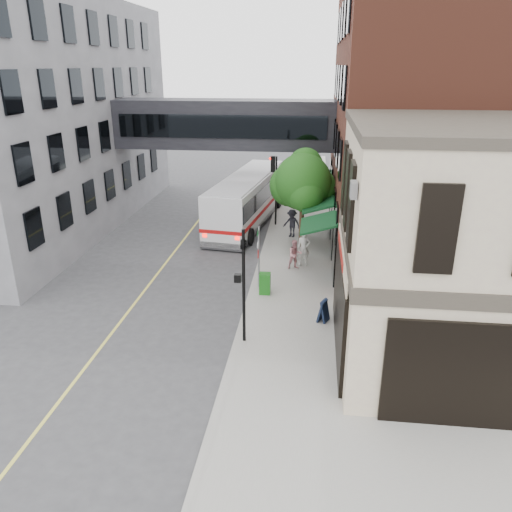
% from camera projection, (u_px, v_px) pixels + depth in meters
% --- Properties ---
extents(ground, '(120.00, 120.00, 0.00)m').
position_uv_depth(ground, '(225.00, 372.00, 17.46)').
color(ground, '#38383A').
rests_on(ground, ground).
extents(sidewalk_main, '(4.00, 60.00, 0.15)m').
position_uv_depth(sidewalk_main, '(298.00, 241.00, 30.19)').
color(sidewalk_main, gray).
rests_on(sidewalk_main, ground).
extents(corner_building, '(10.19, 8.12, 8.45)m').
position_uv_depth(corner_building, '(495.00, 251.00, 16.82)').
color(corner_building, '#BEA891').
rests_on(corner_building, ground).
extents(brick_building, '(13.76, 18.00, 14.00)m').
position_uv_depth(brick_building, '(446.00, 124.00, 27.76)').
color(brick_building, '#59281B').
rests_on(brick_building, ground).
extents(opposite_building, '(14.00, 24.00, 14.00)m').
position_uv_depth(opposite_building, '(3.00, 116.00, 31.63)').
color(opposite_building, slate).
rests_on(opposite_building, ground).
extents(skyway_bridge, '(14.00, 3.18, 3.00)m').
position_uv_depth(skyway_bridge, '(226.00, 124.00, 32.13)').
color(skyway_bridge, black).
rests_on(skyway_bridge, ground).
extents(traffic_signal_near, '(0.44, 0.22, 4.60)m').
position_uv_depth(traffic_signal_near, '(243.00, 273.00, 18.20)').
color(traffic_signal_near, black).
rests_on(traffic_signal_near, sidewalk_main).
extents(traffic_signal_far, '(0.53, 0.28, 4.50)m').
position_uv_depth(traffic_signal_far, '(274.00, 177.00, 31.98)').
color(traffic_signal_far, black).
rests_on(traffic_signal_far, sidewalk_main).
extents(street_sign_pole, '(0.08, 0.75, 3.00)m').
position_uv_depth(street_sign_pole, '(259.00, 252.00, 23.21)').
color(street_sign_pole, gray).
rests_on(street_sign_pole, sidewalk_main).
extents(street_tree, '(3.80, 3.20, 5.60)m').
position_uv_depth(street_tree, '(303.00, 182.00, 28.06)').
color(street_tree, '#382619').
rests_on(street_tree, sidewalk_main).
extents(lane_marking, '(0.12, 40.00, 0.01)m').
position_uv_depth(lane_marking, '(167.00, 262.00, 27.27)').
color(lane_marking, '#D8CC4C').
rests_on(lane_marking, ground).
extents(bus, '(4.15, 12.03, 3.17)m').
position_uv_depth(bus, '(248.00, 197.00, 33.35)').
color(bus, silver).
rests_on(bus, ground).
extents(pedestrian_a, '(0.80, 0.65, 1.90)m').
position_uv_depth(pedestrian_a, '(304.00, 248.00, 26.07)').
color(pedestrian_a, silver).
rests_on(pedestrian_a, sidewalk_main).
extents(pedestrian_b, '(0.90, 0.80, 1.55)m').
position_uv_depth(pedestrian_b, '(295.00, 254.00, 25.70)').
color(pedestrian_b, '#C57F86').
rests_on(pedestrian_b, sidewalk_main).
extents(pedestrian_c, '(1.28, 1.05, 1.73)m').
position_uv_depth(pedestrian_c, '(292.00, 223.00, 30.45)').
color(pedestrian_c, black).
rests_on(pedestrian_c, sidewalk_main).
extents(newspaper_box, '(0.50, 0.45, 1.00)m').
position_uv_depth(newspaper_box, '(265.00, 283.00, 22.97)').
color(newspaper_box, '#165D15').
rests_on(newspaper_box, sidewalk_main).
extents(sandwich_board, '(0.53, 0.62, 0.94)m').
position_uv_depth(sandwich_board, '(324.00, 311.00, 20.49)').
color(sandwich_board, black).
rests_on(sandwich_board, sidewalk_main).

